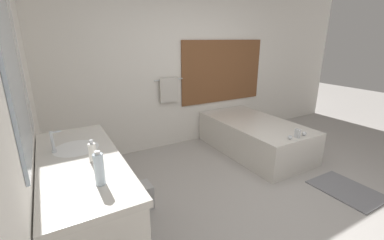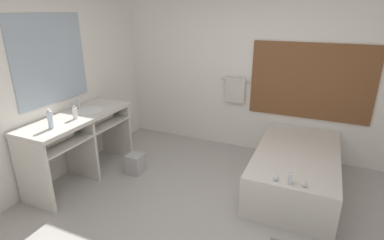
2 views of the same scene
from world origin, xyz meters
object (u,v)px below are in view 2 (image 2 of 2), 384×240
(bathtub, at_px, (296,167))
(soap_dispenser, at_px, (75,113))
(water_bottle_1, at_px, (50,120))
(waste_bin, at_px, (135,164))

(bathtub, xyz_separation_m, soap_dispenser, (-2.61, -1.02, 0.70))
(soap_dispenser, bearing_deg, bathtub, 21.41)
(bathtub, height_order, water_bottle_1, water_bottle_1)
(waste_bin, bearing_deg, soap_dispenser, -136.12)
(soap_dispenser, height_order, waste_bin, soap_dispenser)
(soap_dispenser, xyz_separation_m, waste_bin, (0.50, 0.48, -0.84))
(bathtub, height_order, soap_dispenser, soap_dispenser)
(water_bottle_1, bearing_deg, bathtub, 27.78)
(water_bottle_1, xyz_separation_m, soap_dispenser, (0.01, 0.36, -0.03))
(waste_bin, bearing_deg, bathtub, 14.37)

